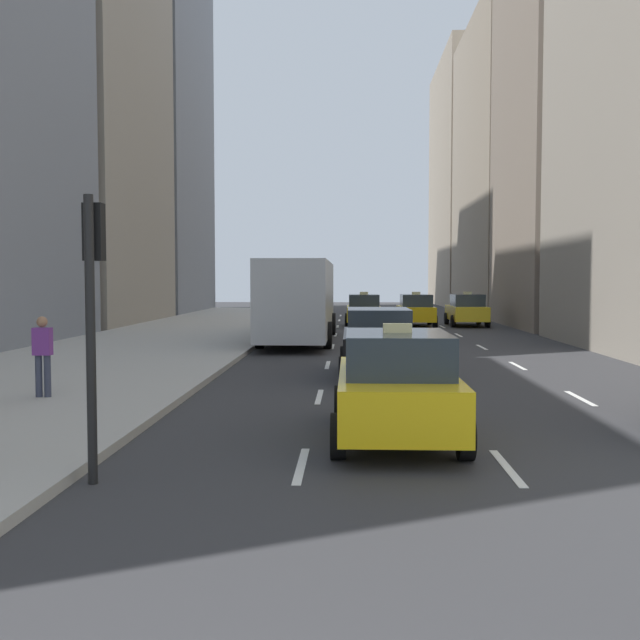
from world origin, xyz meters
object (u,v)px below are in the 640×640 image
object	(u,v)px
taxi_third	(416,310)
taxi_fourth	(364,310)
sedan_black_near	(378,342)
taxi_lead	(467,310)
taxi_second	(396,385)
traffic_light_pole	(92,291)
city_bus	(299,298)
pedestrian_far_walking	(43,352)

from	to	relation	value
taxi_third	taxi_fourth	bearing A→B (deg)	-174.93
taxi_fourth	sedan_black_near	xyz separation A→B (m)	(0.00, -20.54, 0.03)
taxi_lead	taxi_third	size ratio (longest dim) A/B	1.00
taxi_second	taxi_fourth	bearing A→B (deg)	90.00
sedan_black_near	traffic_light_pole	xyz separation A→B (m)	(-3.95, -10.42, 1.50)
taxi_lead	taxi_second	world-z (taller)	same
sedan_black_near	traffic_light_pole	size ratio (longest dim) A/B	1.26
taxi_lead	sedan_black_near	size ratio (longest dim) A/B	0.97
taxi_second	taxi_third	world-z (taller)	same
taxi_lead	taxi_third	xyz separation A→B (m)	(-2.80, -0.46, 0.00)
city_bus	pedestrian_far_walking	bearing A→B (deg)	-105.04
taxi_second	city_bus	bearing A→B (deg)	98.54
taxi_lead	taxi_second	distance (m)	29.59
taxi_second	pedestrian_far_walking	distance (m)	7.67
taxi_lead	sedan_black_near	world-z (taller)	taxi_lead
taxi_fourth	traffic_light_pole	distance (m)	31.25
sedan_black_near	pedestrian_far_walking	size ratio (longest dim) A/B	2.74
taxi_lead	taxi_fourth	bearing A→B (deg)	-172.79
pedestrian_far_walking	taxi_third	bearing A→B (deg)	68.95
taxi_fourth	city_bus	distance (m)	10.07
taxi_fourth	pedestrian_far_walking	size ratio (longest dim) A/B	2.67
sedan_black_near	pedestrian_far_walking	world-z (taller)	pedestrian_far_walking
taxi_second	sedan_black_near	xyz separation A→B (m)	(0.00, 7.81, 0.03)
sedan_black_near	taxi_lead	bearing A→B (deg)	75.23
taxi_lead	taxi_second	bearing A→B (deg)	-100.91
taxi_lead	traffic_light_pole	xyz separation A→B (m)	(-9.55, -31.67, 1.53)
sedan_black_near	city_bus	distance (m)	11.30
taxi_fourth	sedan_black_near	bearing A→B (deg)	-90.00
pedestrian_far_walking	traffic_light_pole	world-z (taller)	traffic_light_pole
taxi_fourth	taxi_lead	bearing A→B (deg)	7.21
taxi_fourth	pedestrian_far_walking	bearing A→B (deg)	-105.52
taxi_lead	city_bus	world-z (taller)	city_bus
city_bus	traffic_light_pole	distance (m)	21.37
taxi_fourth	sedan_black_near	world-z (taller)	taxi_fourth
taxi_fourth	traffic_light_pole	xyz separation A→B (m)	(-3.95, -30.96, 1.53)
taxi_second	traffic_light_pole	size ratio (longest dim) A/B	1.22
traffic_light_pole	taxi_fourth	bearing A→B (deg)	82.73
taxi_third	taxi_fourth	world-z (taller)	same
sedan_black_near	taxi_fourth	bearing A→B (deg)	90.00
taxi_lead	taxi_second	xyz separation A→B (m)	(-5.60, -29.06, 0.00)
taxi_lead	taxi_fourth	xyz separation A→B (m)	(-5.60, -0.71, 0.00)
sedan_black_near	city_bus	xyz separation A→B (m)	(-2.81, 10.91, 0.88)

